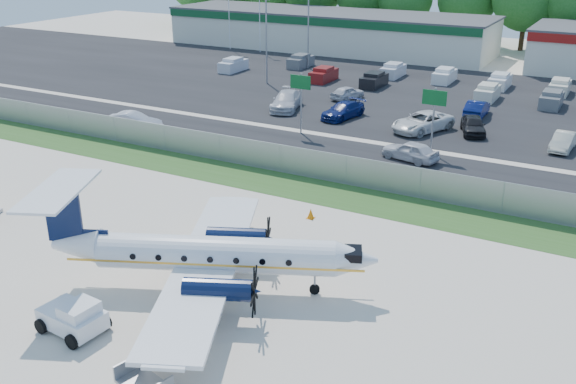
% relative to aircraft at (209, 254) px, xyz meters
% --- Properties ---
extents(ground, '(170.00, 170.00, 0.00)m').
position_rel_aircraft_xyz_m(ground, '(0.10, 1.36, -1.86)').
color(ground, beige).
rests_on(ground, ground).
extents(grass_verge, '(170.00, 4.00, 0.02)m').
position_rel_aircraft_xyz_m(grass_verge, '(0.10, 13.36, -1.85)').
color(grass_verge, '#2D561E').
rests_on(grass_verge, ground).
extents(access_road, '(170.00, 8.00, 0.02)m').
position_rel_aircraft_xyz_m(access_road, '(0.10, 20.36, -1.85)').
color(access_road, black).
rests_on(access_road, ground).
extents(parking_lot, '(170.00, 32.00, 0.02)m').
position_rel_aircraft_xyz_m(parking_lot, '(0.10, 41.36, -1.85)').
color(parking_lot, black).
rests_on(parking_lot, ground).
extents(perimeter_fence, '(120.00, 0.06, 1.99)m').
position_rel_aircraft_xyz_m(perimeter_fence, '(0.10, 15.36, -0.86)').
color(perimeter_fence, gray).
rests_on(perimeter_fence, ground).
extents(building_west, '(46.40, 12.40, 5.24)m').
position_rel_aircraft_xyz_m(building_west, '(-23.90, 63.34, 0.77)').
color(building_west, silver).
rests_on(building_west, ground).
extents(sign_left, '(1.80, 0.26, 5.00)m').
position_rel_aircraft_xyz_m(sign_left, '(-7.90, 24.27, 1.75)').
color(sign_left, gray).
rests_on(sign_left, ground).
extents(sign_mid, '(1.80, 0.26, 5.00)m').
position_rel_aircraft_xyz_m(sign_mid, '(3.10, 24.27, 1.75)').
color(sign_mid, gray).
rests_on(sign_mid, ground).
extents(flagpole_west, '(1.06, 0.12, 10.00)m').
position_rel_aircraft_xyz_m(flagpole_west, '(-35.82, 56.36, 3.78)').
color(flagpole_west, white).
rests_on(flagpole_west, ground).
extents(flagpole_east, '(1.06, 0.12, 10.00)m').
position_rel_aircraft_xyz_m(flagpole_east, '(-30.82, 56.36, 3.78)').
color(flagpole_east, white).
rests_on(flagpole_east, ground).
extents(light_pole_nw, '(0.90, 0.35, 9.09)m').
position_rel_aircraft_xyz_m(light_pole_nw, '(-19.90, 39.36, 3.37)').
color(light_pole_nw, gray).
rests_on(light_pole_nw, ground).
extents(light_pole_sw, '(0.90, 0.35, 9.09)m').
position_rel_aircraft_xyz_m(light_pole_sw, '(-19.90, 49.36, 3.37)').
color(light_pole_sw, gray).
rests_on(light_pole_sw, ground).
extents(tree_line, '(112.00, 6.00, 14.00)m').
position_rel_aircraft_xyz_m(tree_line, '(0.10, 75.36, -1.86)').
color(tree_line, '#1B591A').
rests_on(tree_line, ground).
extents(aircraft, '(15.50, 15.05, 4.82)m').
position_rel_aircraft_xyz_m(aircraft, '(0.00, 0.00, 0.00)').
color(aircraft, white).
rests_on(aircraft, ground).
extents(pushback_tug, '(2.83, 2.15, 1.46)m').
position_rel_aircraft_xyz_m(pushback_tug, '(-2.98, -5.49, -1.16)').
color(pushback_tug, white).
rests_on(pushback_tug, ground).
extents(baggage_cart_far, '(2.25, 1.68, 1.06)m').
position_rel_aircraft_xyz_m(baggage_cart_far, '(2.18, -7.23, -1.37)').
color(baggage_cart_far, gray).
rests_on(baggage_cart_far, ground).
extents(cone_starboard_wing, '(0.42, 0.42, 0.60)m').
position_rel_aircraft_xyz_m(cone_starboard_wing, '(0.49, 9.41, -1.58)').
color(cone_starboard_wing, orange).
rests_on(cone_starboard_wing, ground).
extents(road_car_west, '(5.06, 2.69, 1.58)m').
position_rel_aircraft_xyz_m(road_car_west, '(-20.45, 18.14, -1.86)').
color(road_car_west, silver).
rests_on(road_car_west, ground).
extents(road_car_mid, '(4.50, 2.58, 1.44)m').
position_rel_aircraft_xyz_m(road_car_mid, '(2.25, 22.06, -1.86)').
color(road_car_mid, silver).
rests_on(road_car_mid, ground).
extents(parked_car_a, '(3.85, 6.12, 1.65)m').
position_rel_aircraft_xyz_m(parked_car_a, '(-12.67, 30.61, -1.86)').
color(parked_car_a, silver).
rests_on(parked_car_a, ground).
extents(parked_car_b, '(2.96, 5.22, 1.43)m').
position_rel_aircraft_xyz_m(parked_car_b, '(-6.72, 30.27, -1.86)').
color(parked_car_b, navy).
rests_on(parked_car_b, ground).
extents(parked_car_c, '(4.77, 6.35, 1.60)m').
position_rel_aircraft_xyz_m(parked_car_c, '(0.77, 29.69, -1.86)').
color(parked_car_c, silver).
rests_on(parked_car_c, ground).
extents(parked_car_d, '(3.15, 4.71, 1.49)m').
position_rel_aircraft_xyz_m(parked_car_d, '(4.65, 31.01, -1.86)').
color(parked_car_d, black).
rests_on(parked_car_d, ground).
extents(parked_car_e, '(1.68, 4.14, 1.34)m').
position_rel_aircraft_xyz_m(parked_car_e, '(11.74, 29.99, -1.86)').
color(parked_car_e, beige).
rests_on(parked_car_e, ground).
extents(parked_car_f, '(2.67, 4.19, 1.33)m').
position_rel_aircraft_xyz_m(parked_car_f, '(-9.22, 37.00, -1.86)').
color(parked_car_f, silver).
rests_on(parked_car_f, ground).
extents(parked_car_g, '(1.72, 4.58, 1.49)m').
position_rel_aircraft_xyz_m(parked_car_g, '(3.66, 36.52, -1.86)').
color(parked_car_g, navy).
rests_on(parked_car_g, ground).
extents(far_parking_rows, '(56.00, 10.00, 1.60)m').
position_rel_aircraft_xyz_m(far_parking_rows, '(0.10, 46.36, -1.86)').
color(far_parking_rows, gray).
rests_on(far_parking_rows, ground).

